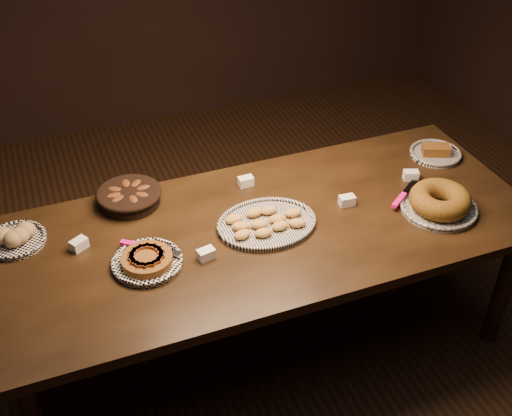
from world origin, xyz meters
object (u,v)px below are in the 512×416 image
object	(u,v)px
buffet_table	(265,239)
madeleine_platter	(266,223)
apple_tart_plate	(147,260)
bundt_cake_plate	(439,202)

from	to	relation	value
buffet_table	madeleine_platter	size ratio (longest dim) A/B	5.49
buffet_table	apple_tart_plate	distance (m)	0.55
buffet_table	apple_tart_plate	xyz separation A→B (m)	(-0.54, -0.06, 0.10)
apple_tart_plate	bundt_cake_plate	world-z (taller)	bundt_cake_plate
apple_tart_plate	madeleine_platter	size ratio (longest dim) A/B	0.68
madeleine_platter	bundt_cake_plate	world-z (taller)	bundt_cake_plate
madeleine_platter	bundt_cake_plate	xyz separation A→B (m)	(0.76, -0.17, 0.03)
buffet_table	bundt_cake_plate	bearing A→B (deg)	-12.79
buffet_table	madeleine_platter	xyz separation A→B (m)	(0.00, -0.00, 0.09)
bundt_cake_plate	apple_tart_plate	bearing A→B (deg)	159.81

